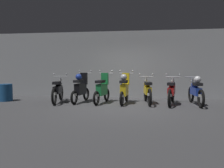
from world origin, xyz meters
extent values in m
plane|color=#424244|center=(0.00, 0.00, 0.00)|extent=(80.00, 80.00, 0.00)
cube|color=#9EA0A3|center=(0.00, 2.59, 1.52)|extent=(16.00, 0.30, 3.05)
torus|color=black|center=(-2.77, 1.28, 0.33)|extent=(0.20, 0.66, 0.65)
torus|color=black|center=(-2.53, 0.00, 0.33)|extent=(0.20, 0.66, 0.65)
cube|color=black|center=(-2.65, 0.64, 0.52)|extent=(0.36, 0.86, 0.28)
ellipsoid|color=black|center=(-2.68, 0.80, 0.73)|extent=(0.33, 0.48, 0.22)
cube|color=black|center=(-2.62, 0.46, 0.80)|extent=(0.33, 0.55, 0.10)
cylinder|color=#B7BABF|center=(-2.75, 1.18, 1.02)|extent=(0.56, 0.14, 0.04)
sphere|color=#B7BABF|center=(-3.00, 1.13, 1.12)|extent=(0.07, 0.07, 0.07)
sphere|color=#B7BABF|center=(-2.49, 1.23, 1.12)|extent=(0.07, 0.07, 0.07)
cylinder|color=#B7BABF|center=(-2.76, 1.23, 0.65)|extent=(0.08, 0.17, 0.65)
sphere|color=silver|center=(-2.76, 1.23, 0.87)|extent=(0.12, 0.12, 0.12)
cube|color=white|center=(-2.54, 0.03, 0.43)|extent=(0.16, 0.04, 0.10)
torus|color=black|center=(-1.69, 1.39, 0.27)|extent=(0.16, 0.54, 0.53)
torus|color=black|center=(-1.85, 0.25, 0.27)|extent=(0.16, 0.54, 0.53)
cube|color=black|center=(-1.77, 0.82, 0.54)|extent=(0.32, 0.76, 0.44)
cube|color=black|center=(-1.72, 1.16, 0.94)|extent=(0.29, 0.16, 0.48)
cube|color=black|center=(-1.79, 0.66, 0.85)|extent=(0.31, 0.55, 0.10)
cylinder|color=#B7BABF|center=(-1.70, 1.30, 1.16)|extent=(0.56, 0.11, 0.04)
sphere|color=#B7BABF|center=(-1.96, 1.33, 1.26)|extent=(0.07, 0.07, 0.07)
sphere|color=#B7BABF|center=(-1.44, 1.26, 1.26)|extent=(0.07, 0.07, 0.07)
cylinder|color=#B7BABF|center=(-1.69, 1.34, 0.69)|extent=(0.08, 0.15, 0.85)
sphere|color=silver|center=(-1.69, 1.34, 1.01)|extent=(0.12, 0.12, 0.12)
cube|color=white|center=(-1.84, 0.27, 0.36)|extent=(0.16, 0.03, 0.10)
sphere|color=#1E389E|center=(-1.79, 0.66, 1.02)|extent=(0.24, 0.24, 0.24)
torus|color=black|center=(-0.79, 1.31, 0.27)|extent=(0.18, 0.54, 0.53)
torus|color=black|center=(-0.98, 0.17, 0.27)|extent=(0.18, 0.54, 0.53)
cube|color=#197238|center=(-0.88, 0.74, 0.54)|extent=(0.34, 0.76, 0.44)
cube|color=#197238|center=(-0.83, 1.08, 0.94)|extent=(0.30, 0.16, 0.48)
cube|color=black|center=(-0.91, 0.58, 0.85)|extent=(0.32, 0.55, 0.10)
cylinder|color=#B7BABF|center=(-0.80, 1.22, 1.16)|extent=(0.56, 0.13, 0.04)
sphere|color=#B7BABF|center=(-1.06, 1.26, 1.26)|extent=(0.07, 0.07, 0.07)
sphere|color=#B7BABF|center=(-0.55, 1.17, 1.26)|extent=(0.07, 0.07, 0.07)
cylinder|color=#B7BABF|center=(-0.80, 1.26, 0.69)|extent=(0.08, 0.15, 0.85)
sphere|color=silver|center=(-0.80, 1.26, 1.01)|extent=(0.12, 0.12, 0.12)
cube|color=white|center=(-0.97, 0.20, 0.36)|extent=(0.16, 0.04, 0.10)
torus|color=black|center=(0.04, 1.32, 0.27)|extent=(0.13, 0.54, 0.53)
torus|color=black|center=(-0.04, 0.17, 0.27)|extent=(0.13, 0.54, 0.53)
cube|color=gold|center=(0.00, 0.74, 0.54)|extent=(0.27, 0.75, 0.44)
cube|color=gold|center=(0.02, 1.09, 0.94)|extent=(0.29, 0.14, 0.48)
cube|color=black|center=(-0.01, 0.58, 0.85)|extent=(0.28, 0.54, 0.10)
cylinder|color=#B7BABF|center=(0.03, 1.23, 1.16)|extent=(0.56, 0.08, 0.04)
sphere|color=#B7BABF|center=(-0.23, 1.24, 1.26)|extent=(0.07, 0.07, 0.07)
sphere|color=#B7BABF|center=(0.29, 1.21, 1.26)|extent=(0.07, 0.07, 0.07)
cylinder|color=#B7BABF|center=(0.04, 1.27, 0.69)|extent=(0.07, 0.15, 0.85)
sphere|color=silver|center=(0.04, 1.27, 1.01)|extent=(0.12, 0.12, 0.12)
cube|color=white|center=(-0.04, 0.19, 0.36)|extent=(0.16, 0.02, 0.10)
sphere|color=#9EA0A8|center=(-0.01, 0.58, 1.02)|extent=(0.24, 0.24, 0.24)
torus|color=black|center=(0.81, 1.54, 0.33)|extent=(0.16, 0.66, 0.65)
torus|color=black|center=(0.95, 0.25, 0.33)|extent=(0.16, 0.66, 0.65)
cube|color=gold|center=(0.88, 0.89, 0.52)|extent=(0.31, 0.85, 0.28)
ellipsoid|color=gold|center=(0.87, 1.05, 0.73)|extent=(0.31, 0.47, 0.22)
cube|color=black|center=(0.90, 0.71, 0.80)|extent=(0.30, 0.54, 0.10)
cylinder|color=#B7BABF|center=(0.82, 1.44, 1.02)|extent=(0.56, 0.10, 0.04)
sphere|color=#B7BABF|center=(0.57, 1.41, 1.12)|extent=(0.07, 0.07, 0.07)
sphere|color=#B7BABF|center=(1.08, 1.46, 1.12)|extent=(0.07, 0.07, 0.07)
cylinder|color=#B7BABF|center=(0.82, 1.49, 0.65)|extent=(0.07, 0.16, 0.65)
sphere|color=silver|center=(0.82, 1.49, 0.87)|extent=(0.12, 0.12, 0.12)
cube|color=white|center=(0.95, 0.27, 0.43)|extent=(0.16, 0.03, 0.10)
torus|color=black|center=(1.90, 1.40, 0.33)|extent=(0.22, 0.65, 0.65)
torus|color=black|center=(1.64, 0.12, 0.33)|extent=(0.22, 0.65, 0.65)
cube|color=red|center=(1.77, 0.76, 0.52)|extent=(0.38, 0.86, 0.28)
ellipsoid|color=red|center=(1.80, 0.91, 0.73)|extent=(0.34, 0.48, 0.22)
cube|color=black|center=(1.73, 0.58, 0.80)|extent=(0.34, 0.56, 0.10)
cylinder|color=#B7BABF|center=(1.87, 1.30, 1.02)|extent=(0.56, 0.15, 0.04)
sphere|color=#B7BABF|center=(1.62, 1.35, 1.12)|extent=(0.07, 0.07, 0.07)
sphere|color=#B7BABF|center=(2.13, 1.24, 1.12)|extent=(0.07, 0.07, 0.07)
cylinder|color=#B7BABF|center=(1.88, 1.35, 0.65)|extent=(0.09, 0.17, 0.65)
sphere|color=silver|center=(1.88, 1.35, 0.87)|extent=(0.12, 0.12, 0.12)
cube|color=white|center=(1.64, 0.15, 0.43)|extent=(0.16, 0.04, 0.10)
torus|color=black|center=(2.61, 1.45, 0.33)|extent=(0.13, 0.65, 0.65)
torus|color=black|center=(2.69, 0.15, 0.33)|extent=(0.13, 0.65, 0.65)
cube|color=#1E389E|center=(2.65, 0.80, 0.52)|extent=(0.27, 0.84, 0.28)
ellipsoid|color=#1E389E|center=(2.64, 0.95, 0.73)|extent=(0.29, 0.45, 0.22)
cube|color=black|center=(2.66, 0.61, 0.80)|extent=(0.27, 0.53, 0.10)
cylinder|color=#B7BABF|center=(2.62, 1.34, 1.02)|extent=(0.56, 0.07, 0.04)
cylinder|color=#B7BABF|center=(2.62, 1.39, 0.65)|extent=(0.07, 0.16, 0.65)
sphere|color=silver|center=(2.62, 1.39, 0.87)|extent=(0.12, 0.12, 0.12)
cube|color=white|center=(2.69, 0.17, 0.43)|extent=(0.16, 0.02, 0.10)
sphere|color=silver|center=(2.66, 0.61, 0.97)|extent=(0.24, 0.24, 0.24)
cylinder|color=navy|center=(-4.94, 0.69, 0.35)|extent=(0.53, 0.53, 0.71)
camera|label=1|loc=(0.79, -7.84, 1.38)|focal=36.05mm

